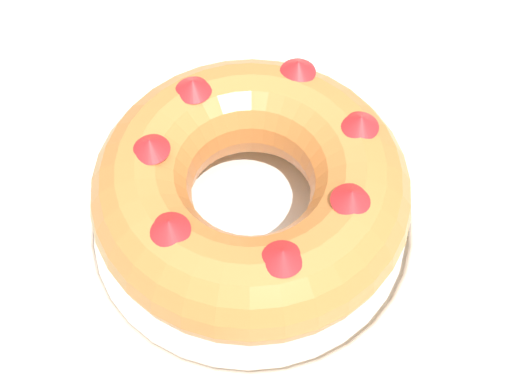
% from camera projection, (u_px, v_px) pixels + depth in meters
% --- Properties ---
extents(dining_table, '(1.53, 1.24, 0.74)m').
position_uv_depth(dining_table, '(242.00, 285.00, 0.74)').
color(dining_table, silver).
rests_on(dining_table, ground_plane).
extents(serving_dish, '(0.32, 0.32, 0.03)m').
position_uv_depth(serving_dish, '(256.00, 225.00, 0.68)').
color(serving_dish, white).
rests_on(serving_dish, dining_table).
extents(bundt_cake, '(0.28, 0.28, 0.10)m').
position_uv_depth(bundt_cake, '(256.00, 191.00, 0.63)').
color(bundt_cake, '#C67538').
rests_on(bundt_cake, serving_dish).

